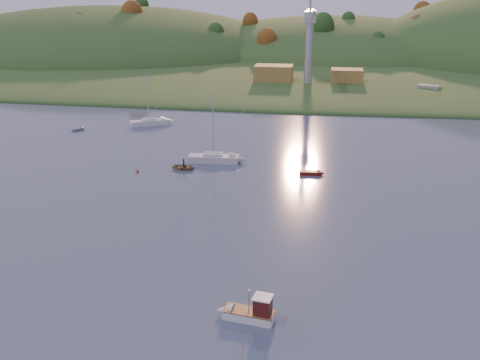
# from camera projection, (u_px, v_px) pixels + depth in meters

# --- Properties ---
(far_shore) EXTENTS (620.00, 220.00, 1.50)m
(far_shore) POSITION_uv_depth(u_px,v_px,m) (312.00, 53.00, 255.85)
(far_shore) COLOR #2D4F1F
(far_shore) RESTS_ON ground
(shore_slope) EXTENTS (640.00, 150.00, 7.00)m
(shore_slope) POSITION_uv_depth(u_px,v_px,m) (306.00, 71.00, 195.26)
(shore_slope) COLOR #2D4F1F
(shore_slope) RESTS_ON ground
(hill_left) EXTENTS (170.00, 140.00, 44.00)m
(hill_left) POSITION_uv_depth(u_px,v_px,m) (109.00, 56.00, 241.10)
(hill_left) COLOR #2D4F1F
(hill_left) RESTS_ON ground
(hill_center) EXTENTS (140.00, 120.00, 36.00)m
(hill_center) POSITION_uv_depth(u_px,v_px,m) (333.00, 58.00, 235.74)
(hill_center) COLOR #2D4F1F
(hill_center) RESTS_ON ground
(hillside_trees) EXTENTS (280.00, 50.00, 32.00)m
(hillside_trees) POSITION_uv_depth(u_px,v_px,m) (308.00, 64.00, 213.90)
(hillside_trees) COLOR #224719
(hillside_trees) RESTS_ON ground
(wharf) EXTENTS (42.00, 16.00, 2.40)m
(wharf) POSITION_uv_depth(u_px,v_px,m) (318.00, 88.00, 154.05)
(wharf) COLOR slate
(wharf) RESTS_ON ground
(shed_west) EXTENTS (11.00, 8.00, 4.80)m
(shed_west) POSITION_uv_depth(u_px,v_px,m) (274.00, 74.00, 155.70)
(shed_west) COLOR olive
(shed_west) RESTS_ON wharf
(shed_east) EXTENTS (9.00, 7.00, 4.00)m
(shed_east) POSITION_uv_depth(u_px,v_px,m) (347.00, 76.00, 153.68)
(shed_east) COLOR olive
(shed_east) RESTS_ON wharf
(dock_crane) EXTENTS (3.20, 28.00, 20.30)m
(dock_crane) POSITION_uv_depth(u_px,v_px,m) (310.00, 31.00, 145.84)
(dock_crane) COLOR #B7B7BC
(dock_crane) RESTS_ON wharf
(fishing_boat) EXTENTS (5.44, 2.45, 3.35)m
(fishing_boat) POSITION_uv_depth(u_px,v_px,m) (245.00, 311.00, 46.69)
(fishing_boat) COLOR white
(fishing_boat) RESTS_ON ground
(sailboat_near) EXTENTS (8.06, 6.03, 11.01)m
(sailboat_near) POSITION_uv_depth(u_px,v_px,m) (149.00, 122.00, 115.34)
(sailboat_near) COLOR white
(sailboat_near) RESTS_ON ground
(sailboat_far) EXTENTS (8.56, 3.14, 11.65)m
(sailboat_far) POSITION_uv_depth(u_px,v_px,m) (213.00, 158.00, 90.09)
(sailboat_far) COLOR silver
(sailboat_far) RESTS_ON ground
(canoe) EXTENTS (4.11, 3.18, 0.78)m
(canoe) POSITION_uv_depth(u_px,v_px,m) (184.00, 167.00, 86.48)
(canoe) COLOR olive
(canoe) RESTS_ON ground
(paddler) EXTENTS (0.43, 0.60, 1.52)m
(paddler) POSITION_uv_depth(u_px,v_px,m) (184.00, 165.00, 86.36)
(paddler) COLOR black
(paddler) RESTS_ON ground
(red_tender) EXTENTS (4.05, 1.53, 1.36)m
(red_tender) POSITION_uv_depth(u_px,v_px,m) (315.00, 173.00, 84.00)
(red_tender) COLOR #57100C
(red_tender) RESTS_ON ground
(grey_dinghy) EXTENTS (2.58, 2.67, 1.01)m
(grey_dinghy) POSITION_uv_depth(u_px,v_px,m) (80.00, 129.00, 111.44)
(grey_dinghy) COLOR slate
(grey_dinghy) RESTS_ON ground
(work_vessel) EXTENTS (13.80, 9.51, 3.35)m
(work_vessel) POSITION_uv_depth(u_px,v_px,m) (428.00, 93.00, 145.92)
(work_vessel) COLOR slate
(work_vessel) RESTS_ON ground
(buoy_1) EXTENTS (0.50, 0.50, 0.50)m
(buoy_1) POSITION_uv_depth(u_px,v_px,m) (138.00, 171.00, 85.12)
(buoy_1) COLOR #DB470B
(buoy_1) RESTS_ON ground
(buoy_2) EXTENTS (0.50, 0.50, 0.50)m
(buoy_2) POSITION_uv_depth(u_px,v_px,m) (217.00, 155.00, 93.47)
(buoy_2) COLOR #DB470B
(buoy_2) RESTS_ON ground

